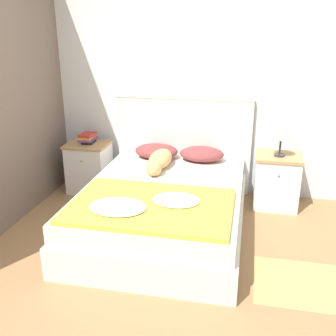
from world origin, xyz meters
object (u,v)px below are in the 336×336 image
at_px(bed, 164,208).
at_px(pillow_right, 202,154).
at_px(dog, 159,161).
at_px(nightstand_left, 89,167).
at_px(book_stack, 88,138).
at_px(nightstand_right, 276,181).
at_px(table_lamp, 282,133).
at_px(pillow_left, 156,151).

bearing_deg(bed, pillow_right, 71.80).
relative_size(pillow_right, dog, 0.68).
relative_size(nightstand_left, book_stack, 2.52).
distance_m(nightstand_right, table_lamp, 0.54).
height_order(nightstand_left, nightstand_right, same).
height_order(nightstand_left, pillow_right, pillow_right).
bearing_deg(nightstand_left, book_stack, 94.22).
xyz_separation_m(bed, dog, (-0.15, 0.46, 0.32)).
distance_m(pillow_right, table_lamp, 0.87).
relative_size(bed, pillow_left, 4.12).
distance_m(nightstand_right, dog, 1.29).
height_order(nightstand_right, dog, dog).
bearing_deg(nightstand_right, pillow_right, 179.97).
height_order(pillow_left, dog, dog).
bearing_deg(pillow_left, pillow_right, 0.00).
distance_m(nightstand_left, pillow_left, 0.86).
xyz_separation_m(nightstand_left, nightstand_right, (2.16, 0.00, 0.00)).
distance_m(pillow_left, pillow_right, 0.51).
height_order(nightstand_left, table_lamp, table_lamp).
relative_size(nightstand_left, pillow_left, 1.20).
bearing_deg(nightstand_left, pillow_left, 0.03).
xyz_separation_m(pillow_left, book_stack, (-0.82, 0.02, 0.10)).
xyz_separation_m(pillow_left, dog, (0.11, -0.32, 0.00)).
relative_size(dog, table_lamp, 2.21).
distance_m(dog, table_lamp, 1.29).
distance_m(bed, nightstand_left, 1.33).
bearing_deg(bed, nightstand_left, 144.12).
bearing_deg(nightstand_left, table_lamp, -0.67).
relative_size(pillow_left, table_lamp, 1.49).
height_order(nightstand_right, pillow_left, pillow_left).
distance_m(dog, book_stack, 1.00).
distance_m(nightstand_left, dog, 1.02).
distance_m(bed, nightstand_right, 1.33).
bearing_deg(pillow_left, nightstand_left, -179.97).
relative_size(bed, dog, 2.78).
distance_m(book_stack, table_lamp, 2.17).
bearing_deg(bed, dog, 107.63).
distance_m(bed, dog, 0.58).
bearing_deg(nightstand_left, pillow_right, 0.02).
xyz_separation_m(pillow_right, dog, (-0.40, -0.32, 0.00)).
bearing_deg(nightstand_right, pillow_left, 179.98).
relative_size(pillow_left, pillow_right, 1.00).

